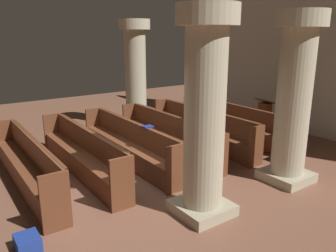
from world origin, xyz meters
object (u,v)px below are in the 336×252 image
Objects in this scene: pew_row_1 at (202,127)px; pillar_aisle_rear at (205,112)px; pew_row_0 at (232,121)px; pillar_far_side at (135,72)px; pillar_aisle_side at (294,97)px; pew_row_5 at (27,162)px; kneeler_box_red at (284,157)px; pew_row_4 at (82,151)px; hymn_book at (148,127)px; lectern at (264,120)px; kneeler_box_blue at (28,243)px; pew_row_2 at (168,134)px; pew_row_3 at (128,142)px.

pillar_aisle_rear is (2.67, -2.29, 1.20)m from pew_row_1.
pillar_far_side is at bearing -149.61° from pew_row_0.
pillar_aisle_side is 5.31m from pillar_far_side.
kneeler_box_red is at bearing 68.00° from pew_row_5.
pillar_aisle_rear reaches higher than pew_row_4.
pew_row_0 is 3.17m from hymn_book.
lectern is at bearing 92.29° from hymn_book.
hymn_book is 3.34m from kneeler_box_blue.
kneeler_box_blue is (2.05, -3.78, -0.39)m from pew_row_2.
pew_row_3 is 3.37m from pillar_far_side.
kneeler_box_blue is (4.67, -4.42, -1.59)m from pillar_far_side.
pew_row_0 is 2.12m from kneeler_box_red.
pillar_aisle_rear is 2.27m from hymn_book.
pillar_far_side is (-2.62, 3.91, 1.20)m from pew_row_5.
pew_row_4 is 4.49m from kneeler_box_red.
pew_row_2 is at bearing 90.00° from pew_row_4.
pillar_aisle_rear reaches higher than pew_row_0.
lectern is at bearing 137.68° from pillar_aisle_side.
pew_row_1 is at bearing 90.00° from pew_row_3.
pew_row_3 is 2.18m from pew_row_5.
hymn_book is 0.51× the size of kneeler_box_red.
pew_row_3 is 4.20m from lectern.
hymn_book reaches higher than pew_row_4.
pew_row_1 reaches higher than kneeler_box_blue.
pillar_aisle_rear is at bearing -24.26° from pew_row_2.
pew_row_5 is at bearing -121.97° from pillar_aisle_side.
pew_row_4 is at bearing -90.00° from pew_row_1.
pillar_aisle_rear reaches higher than pew_row_3.
pillar_far_side reaches higher than pew_row_0.
pillar_aisle_side is (2.67, 2.10, 1.20)m from pew_row_3.
kneeler_box_blue is at bearing -76.42° from lectern.
pillar_aisle_side is 3.33m from lectern.
lectern reaches higher than pew_row_2.
pew_row_2 is (0.00, -1.09, 0.00)m from pew_row_1.
pew_row_4 is 5.28m from lectern.
pew_row_0 reaches higher than kneeler_box_blue.
pew_row_4 is at bearing 90.00° from pew_row_5.
pew_row_3 reaches higher than kneeler_box_red.
pew_row_3 is at bearing -90.00° from pew_row_2.
lectern is 2.94× the size of kneeler_box_blue.
pillar_aisle_side is 3.00× the size of lectern.
hymn_book is at bearing -87.71° from lectern.
pillar_aisle_side reaches higher than kneeler_box_blue.
kneeler_box_red is at bearing 54.64° from pew_row_3.
lectern is (0.39, 3.09, -0.04)m from pew_row_2.
kneeler_box_blue is (1.50, -2.87, -0.84)m from hymn_book.
pew_row_3 is at bearing -33.45° from pillar_far_side.
pillar_aisle_side is at bearing 82.58° from kneeler_box_blue.
pillar_aisle_side is 1.00× the size of pillar_aisle_rear.
pew_row_0 is 1.00× the size of pew_row_3.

